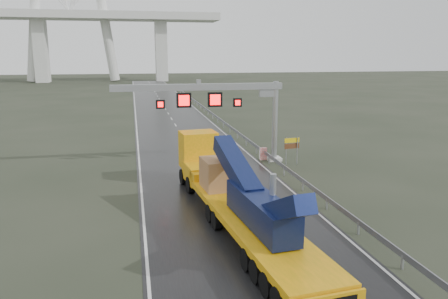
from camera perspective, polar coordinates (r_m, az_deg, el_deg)
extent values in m
plane|color=#262C1F|center=(22.16, 4.05, -13.29)|extent=(400.00, 400.00, 0.00)
cube|color=black|center=(60.21, -6.36, 3.20)|extent=(11.00, 200.00, 0.02)
cube|color=silver|center=(40.33, 6.54, -1.20)|extent=(1.20, 1.20, 0.30)
cylinder|color=#95989D|center=(39.67, 6.66, 3.65)|extent=(0.48, 0.48, 7.20)
cube|color=#95989D|center=(37.69, -3.32, 8.15)|extent=(14.80, 0.55, 0.55)
cube|color=#95989D|center=(39.10, 5.64, 7.53)|extent=(1.40, 0.35, 0.90)
cube|color=#95989D|center=(37.66, -3.33, 8.83)|extent=(0.35, 0.35, 0.35)
cube|color=black|center=(37.57, -5.26, 6.42)|extent=(1.25, 0.25, 1.25)
cube|color=#FF0C0C|center=(37.44, -5.23, 6.40)|extent=(0.90, 0.02, 0.90)
cube|color=black|center=(37.97, -1.18, 6.53)|extent=(1.25, 0.25, 1.25)
cube|color=#FF0C0C|center=(37.84, -1.14, 6.51)|extent=(0.90, 0.02, 0.90)
cube|color=black|center=(37.43, -8.31, 5.86)|extent=(0.75, 0.25, 0.75)
cube|color=#FF0C0C|center=(37.29, -8.29, 5.84)|extent=(0.54, 0.02, 0.54)
cube|color=black|center=(38.42, 1.77, 6.15)|extent=(0.75, 0.25, 0.75)
cube|color=#FF0C0C|center=(38.29, 1.82, 6.13)|extent=(0.54, 0.02, 0.54)
cube|color=silver|center=(161.88, -22.79, 11.82)|extent=(4.00, 6.00, 21.00)
cube|color=silver|center=(159.53, -8.21, 12.64)|extent=(4.00, 6.00, 21.00)
cube|color=#FFA70E|center=(22.92, 3.74, -9.37)|extent=(4.38, 14.93, 0.37)
cube|color=#FFA70E|center=(29.78, -1.66, -3.31)|extent=(2.84, 1.53, 0.53)
cube|color=#FFA70E|center=(31.42, -2.49, -2.98)|extent=(3.03, 3.41, 1.26)
cube|color=#FFA70E|center=(32.89, -3.37, -0.02)|extent=(2.82, 2.35, 2.73)
cube|color=black|center=(33.84, -3.82, 0.88)|extent=(2.41, 0.29, 1.26)
cube|color=#0F1A46|center=(21.65, 4.79, -7.89)|extent=(2.09, 6.42, 1.47)
cube|color=#0F1A46|center=(24.56, 1.60, -2.30)|extent=(1.62, 5.87, 2.69)
cube|color=#0F1A46|center=(19.08, 7.85, -7.80)|extent=(1.35, 4.24, 2.54)
cylinder|color=#95989D|center=(21.58, 6.40, -5.34)|extent=(0.34, 0.34, 1.68)
cube|color=#A07348|center=(27.46, -0.34, -3.14)|extent=(2.53, 2.53, 1.89)
cylinder|color=black|center=(19.25, 9.00, -15.88)|extent=(3.14, 1.35, 1.05)
cylinder|color=black|center=(25.43, 1.57, -8.49)|extent=(3.14, 1.35, 1.05)
cylinder|color=black|center=(33.17, -3.24, -3.38)|extent=(2.94, 1.43, 1.16)
cylinder|color=#95989D|center=(38.60, 8.13, -0.24)|extent=(0.08, 0.08, 2.43)
cylinder|color=#95989D|center=(38.95, 9.53, -0.17)|extent=(0.08, 0.08, 2.43)
cube|color=yellow|center=(38.58, 8.88, 1.19)|extent=(1.42, 0.25, 0.41)
cube|color=#552F18|center=(38.68, 8.85, 0.46)|extent=(1.42, 0.25, 0.46)
cube|color=red|center=(40.43, 5.13, -0.55)|extent=(0.66, 0.36, 1.11)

